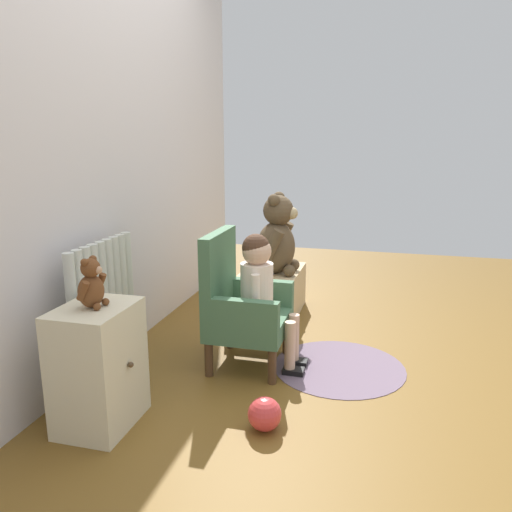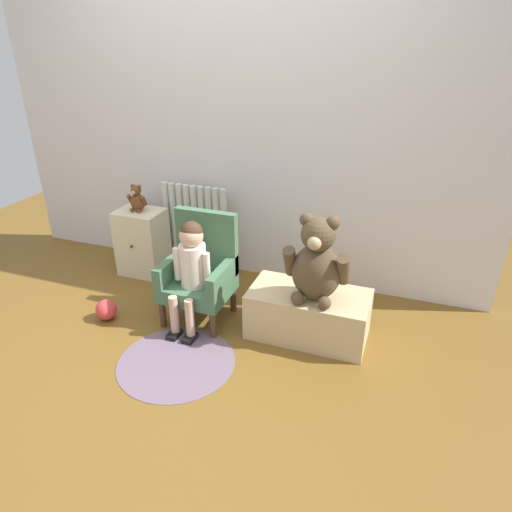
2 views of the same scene
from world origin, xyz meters
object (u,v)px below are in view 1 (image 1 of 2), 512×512
at_px(small_teddy_bear, 91,285).
at_px(floor_rug, 339,367).
at_px(small_dresser, 98,366).
at_px(child_figure, 261,282).
at_px(toy_ball, 265,414).
at_px(large_teddy_bear, 277,238).
at_px(radiator, 105,312).
at_px(child_armchair, 240,305).
at_px(low_bench, 269,295).

height_order(small_teddy_bear, floor_rug, small_teddy_bear).
relative_size(small_dresser, small_teddy_bear, 2.51).
distance_m(child_figure, toy_ball, 0.72).
distance_m(child_figure, large_teddy_bear, 0.79).
bearing_deg(large_teddy_bear, child_figure, -173.68).
bearing_deg(small_dresser, radiator, 27.08).
height_order(child_armchair, large_teddy_bear, large_teddy_bear).
distance_m(large_teddy_bear, small_teddy_bear, 1.56).
height_order(radiator, child_figure, child_figure).
height_order(radiator, toy_ball, radiator).
bearing_deg(child_armchair, large_teddy_bear, -2.14).
relative_size(low_bench, small_teddy_bear, 3.57).
bearing_deg(floor_rug, child_armchair, 98.85).
bearing_deg(large_teddy_bear, floor_rug, -144.60).
distance_m(small_dresser, child_figure, 0.90).
relative_size(low_bench, large_teddy_bear, 1.39).
xyz_separation_m(radiator, small_dresser, (-0.38, -0.19, -0.09)).
bearing_deg(low_bench, small_teddy_bear, 164.99).
bearing_deg(floor_rug, low_bench, 39.54).
bearing_deg(small_teddy_bear, floor_rug, -49.39).
bearing_deg(floor_rug, child_figure, 101.28).
xyz_separation_m(child_armchair, small_teddy_bear, (-0.72, 0.41, 0.28)).
bearing_deg(child_figure, floor_rug, -78.72).
relative_size(radiator, floor_rug, 1.02).
distance_m(small_dresser, low_bench, 1.50).
bearing_deg(child_armchair, floor_rug, -81.15).
height_order(large_teddy_bear, toy_ball, large_teddy_bear).
bearing_deg(small_dresser, floor_rug, -49.48).
height_order(child_figure, low_bench, child_figure).
height_order(child_figure, floor_rug, child_figure).
relative_size(child_figure, low_bench, 0.96).
relative_size(small_dresser, large_teddy_bear, 0.98).
bearing_deg(floor_rug, large_teddy_bear, 35.40).
xyz_separation_m(child_armchair, large_teddy_bear, (0.78, -0.03, 0.21)).
bearing_deg(radiator, small_teddy_bear, -153.25).
height_order(radiator, child_armchair, child_armchair).
height_order(small_dresser, low_bench, small_dresser).
bearing_deg(child_armchair, low_bench, 1.29).
bearing_deg(low_bench, floor_rug, -140.46).
relative_size(radiator, small_teddy_bear, 3.40).
bearing_deg(toy_ball, small_dresser, 100.69).
height_order(low_bench, large_teddy_bear, large_teddy_bear).
xyz_separation_m(large_teddy_bear, floor_rug, (-0.70, -0.49, -0.54)).
distance_m(small_dresser, large_teddy_bear, 1.58).
xyz_separation_m(radiator, large_teddy_bear, (1.11, -0.63, 0.19)).
xyz_separation_m(large_teddy_bear, toy_ball, (-1.36, -0.25, -0.47)).
xyz_separation_m(low_bench, toy_ball, (-1.32, -0.29, -0.08)).
height_order(small_dresser, child_figure, child_figure).
relative_size(small_dresser, floor_rug, 0.75).
bearing_deg(toy_ball, child_armchair, 25.48).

